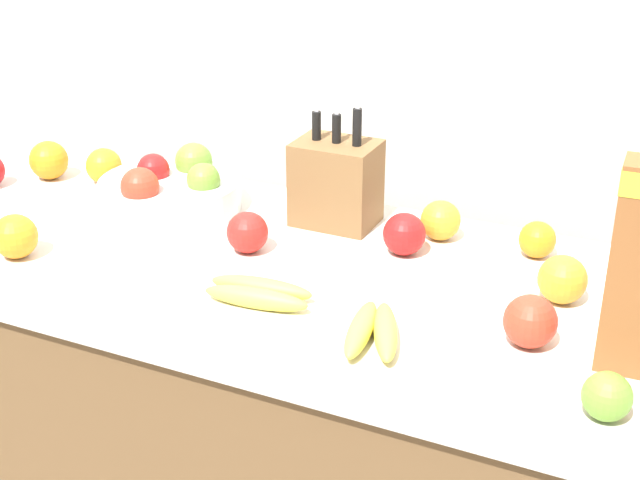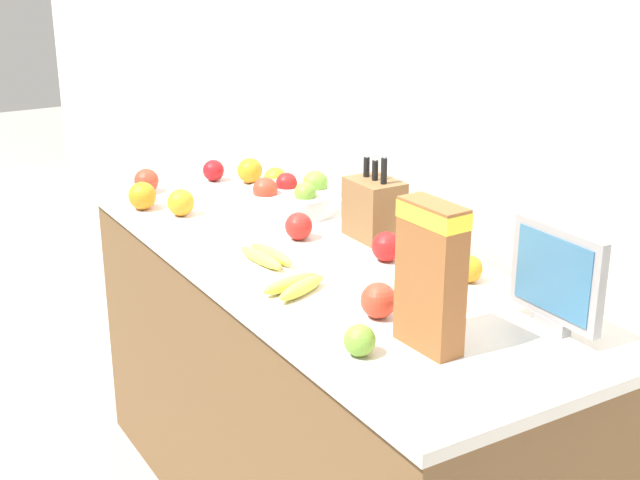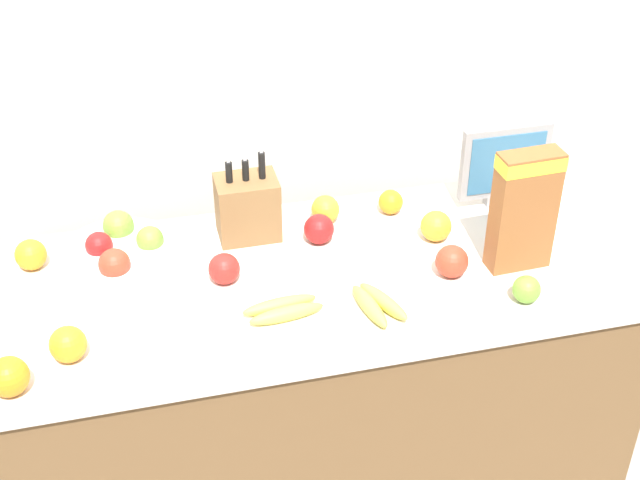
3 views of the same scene
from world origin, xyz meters
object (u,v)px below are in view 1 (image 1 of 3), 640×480
Objects in this scene: apple_rear at (530,321)px; apple_middle at (607,396)px; apple_near_bananas at (404,234)px; fruit_bowl at (171,190)px; knife_block at (336,182)px; orange_front_center at (562,279)px; orange_near_bowl at (15,236)px; banana_bunch_right at (259,293)px; orange_front_right at (537,240)px; apple_rightmost at (247,232)px; banana_bunch_left at (373,330)px; orange_back_center at (441,220)px; orange_front_left at (49,160)px; orange_by_cereal at (104,166)px.

apple_rear is 1.22× the size of apple_middle.
apple_middle is (0.42, -0.37, -0.01)m from apple_near_bananas.
knife_block is at bearing 13.05° from fruit_bowl.
orange_front_center and orange_near_bowl have the same top height.
fruit_bowl is at bearing 142.07° from banana_bunch_right.
orange_front_right is (-0.08, 0.16, -0.01)m from orange_front_center.
apple_middle is 0.74m from apple_rightmost.
apple_near_bananas reaches higher than orange_front_right.
orange_front_center is 0.99× the size of orange_near_bowl.
orange_front_center reaches higher than banana_bunch_left.
orange_near_bowl reaches higher than orange_back_center.
fruit_bowl is at bearing 155.01° from apple_rightmost.
orange_front_left is (-0.69, -0.05, -0.04)m from knife_block.
knife_block reaches higher than orange_front_right.
banana_bunch_left is 2.09× the size of orange_front_left.
banana_bunch_right is 0.20m from apple_rightmost.
apple_middle is at bearing -40.85° from apple_near_bananas.
orange_front_right is (0.75, 0.09, -0.01)m from fruit_bowl.
orange_by_cereal is 0.92× the size of orange_front_left.
orange_front_center is 1.21× the size of orange_front_right.
apple_middle is 0.78× the size of orange_front_left.
banana_bunch_right is 0.49m from orange_near_bowl.
apple_near_bananas is 0.74m from orange_by_cereal.
banana_bunch_right is (-0.22, 0.03, -0.00)m from banana_bunch_left.
orange_back_center is at bearing 2.31° from orange_by_cereal.
fruit_bowl is 1.01m from apple_middle.
apple_middle is 0.86× the size of orange_by_cereal.
orange_front_left reaches higher than orange_by_cereal.
fruit_bowl is 3.38× the size of orange_front_left.
apple_rightmost is 1.01× the size of orange_back_center.
orange_near_bowl is 0.97m from orange_front_right.
orange_back_center is at bearing 3.88° from orange_front_left.
banana_bunch_left is at bearing -20.33° from orange_front_left.
banana_bunch_left is 0.99m from orange_front_left.
apple_rear is 0.40m from orange_back_center.
apple_near_bananas and orange_by_cereal have the same top height.
apple_rear is 1.00× the size of orange_near_bowl.
apple_rear is at bearing 133.92° from apple_middle.
banana_bunch_left and banana_bunch_right have the same top height.
orange_by_cereal is at bearing -177.69° from orange_back_center.
apple_rear is 0.57m from apple_rightmost.
orange_front_center is at bearing -6.78° from orange_by_cereal.
knife_block is 3.96× the size of apple_middle.
apple_rear is 1.06× the size of apple_rightmost.
orange_near_bowl is at bearing -140.11° from knife_block.
orange_front_center reaches higher than apple_middle.
banana_bunch_right is at bearing -135.81° from orange_front_right.
fruit_bowl is 0.57m from orange_back_center.
apple_rear is (0.44, 0.06, 0.02)m from banana_bunch_right.
banana_bunch_right is at bearing -87.10° from knife_block.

